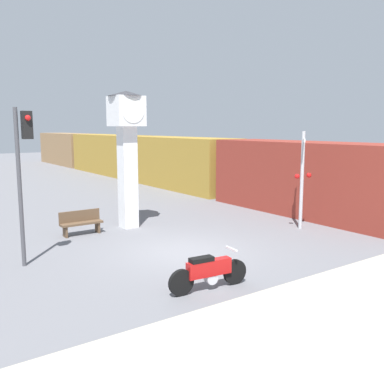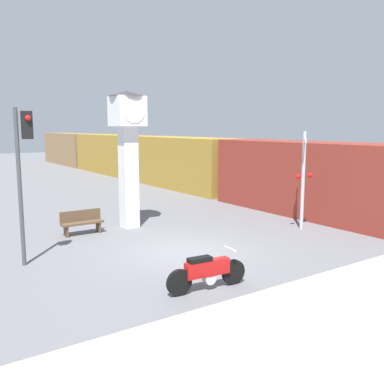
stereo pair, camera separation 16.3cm
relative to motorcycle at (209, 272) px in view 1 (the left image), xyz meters
name	(u,v)px [view 1 (the left image)]	position (x,y,z in m)	size (l,w,h in m)	color
ground_plane	(184,252)	(1.33, 3.08, -0.48)	(120.00, 120.00, 0.00)	slate
motorcycle	(209,272)	(0.00, 0.00, 0.00)	(2.25, 0.49, 0.99)	black
clock_tower	(127,139)	(1.46, 7.35, 3.15)	(1.41, 1.41, 5.49)	white
freight_train	(139,158)	(9.65, 21.71, 1.22)	(2.80, 44.25, 3.40)	maroon
traffic_light	(23,159)	(-3.20, 4.65, 2.69)	(0.50, 0.35, 4.64)	#47474C
railroad_crossing_signal	(302,176)	(7.05, 3.12, 1.66)	(0.90, 0.82, 3.92)	#B7B7BC
bench	(81,222)	(-0.59, 7.30, 0.01)	(1.60, 0.44, 0.92)	brown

